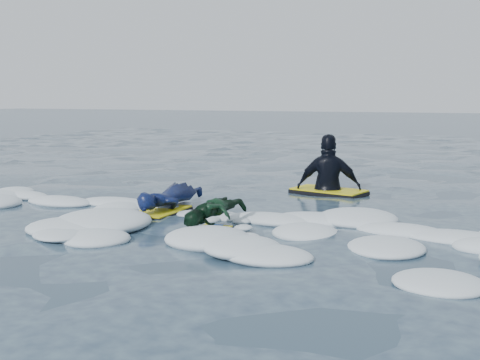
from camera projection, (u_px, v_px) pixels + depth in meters
name	position (u px, v px, depth m)	size (l,w,h in m)	color
ground	(153.00, 239.00, 7.16)	(120.00, 120.00, 0.00)	#192B3D
foam_band	(194.00, 223.00, 8.10)	(12.00, 3.10, 0.30)	silver
prone_woman_unit	(169.00, 199.00, 8.78)	(0.60, 1.53, 0.39)	black
prone_child_unit	(215.00, 215.00, 7.53)	(0.66, 1.13, 0.41)	black
waiting_rider_unit	(329.00, 189.00, 10.40)	(1.39, 0.97, 1.90)	black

